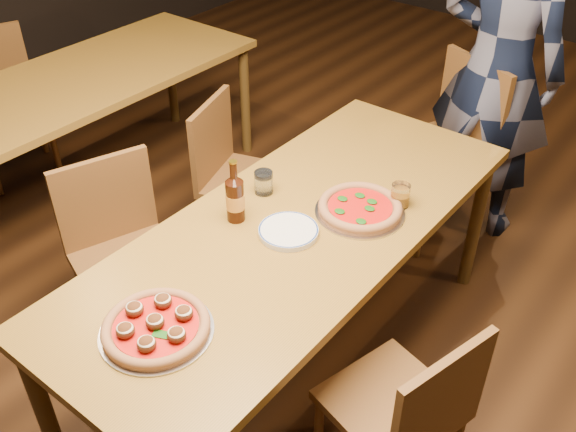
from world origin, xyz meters
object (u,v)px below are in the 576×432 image
Objects in this scene: chair_nbr_left at (6,107)px; diner at (498,69)px; chair_main_nw at (129,263)px; beer_bottle at (235,199)px; chair_end at (434,149)px; table_left at (79,90)px; water_glass at (264,182)px; pizza_margherita at (360,208)px; pizza_meatball at (156,326)px; amber_glass at (400,195)px; chair_main_sw at (249,180)px; chair_main_e at (392,402)px; table_main at (296,240)px; plate_stack at (288,231)px.

chair_nbr_left is 0.51× the size of diner.
chair_main_nw is 0.62m from beer_bottle.
chair_end is (0.59, 1.53, 0.05)m from chair_main_nw.
chair_nbr_left is at bearing -167.34° from table_left.
chair_end is at bearing 29.19° from table_left.
chair_main_nw is at bearing -135.04° from water_glass.
pizza_margherita is 1.38× the size of beer_bottle.
amber_glass reaches higher than pizza_meatball.
water_glass is at bearing -8.10° from table_left.
amber_glass is (1.93, 0.04, 0.12)m from table_left.
pizza_margherita reaches higher than table_left.
diner is at bearing 75.81° from water_glass.
water_glass reaches higher than table_left.
amber_glass is at bearing -49.15° from chair_end.
chair_end is (1.65, 0.92, -0.19)m from table_left.
chair_nbr_left is (-1.65, 0.48, 0.01)m from chair_main_nw.
chair_main_sw is 1.42m from chair_main_e.
beer_bottle is at bearing -45.57° from chair_main_nw.
chair_main_sw is 0.91m from pizza_margherita.
pizza_margherita is (2.42, 0.04, 0.32)m from chair_nbr_left.
chair_end reaches higher than chair_main_e.
pizza_meatball reaches higher than table_main.
chair_end is at bearing 92.11° from table_main.
table_main is at bearing -64.40° from chair_end.
beer_bottle is (-0.77, 0.12, 0.42)m from chair_main_e.
diner is at bearing -56.20° from chair_main_sw.
plate_stack is 0.46m from amber_glass.
amber_glass is (2.51, 0.17, 0.34)m from chair_nbr_left.
pizza_margherita is (0.77, 0.52, 0.33)m from chair_main_nw.
chair_main_nw is 2.61× the size of pizza_margherita.
table_main is 2.31× the size of chair_main_sw.
chair_main_sw is at bearing 119.63° from pizza_meatball.
table_main and table_left have the same top height.
table_main is 2.21× the size of chair_nbr_left.
table_main is 0.69m from pizza_meatball.
chair_main_nw is 0.99m from pizza_margherita.
plate_stack is at bearing -49.05° from chair_main_nw.
chair_nbr_left reaches higher than water_glass.
plate_stack is (0.05, -1.28, 0.27)m from chair_end.
diner is at bearing 86.80° from pizza_meatball.
diner is (-0.03, 1.25, 0.12)m from pizza_margherita.
beer_bottle is 2.71× the size of amber_glass.
chair_main_e is at bearing 38.30° from pizza_meatball.
table_left is at bearing -178.73° from amber_glass.
chair_nbr_left is 2.14m from beer_bottle.
chair_main_e is 3.85× the size of plate_stack.
diner is (0.75, 1.77, 0.45)m from chair_main_nw.
table_main is 2.05× the size of chair_end.
chair_main_sw is 0.97m from amber_glass.
chair_end is at bearing 100.30° from pizza_margherita.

